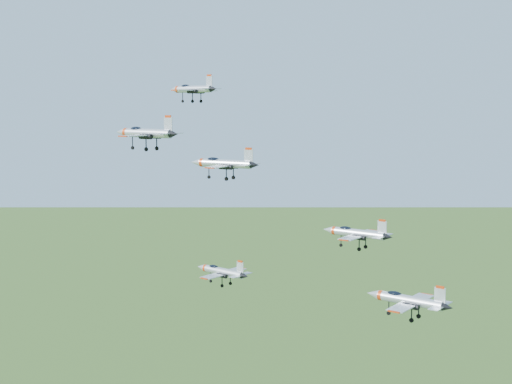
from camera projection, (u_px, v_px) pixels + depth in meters
The scene contains 6 objects.
jet_lead at pixel (192, 89), 149.53m from camera, with size 13.77×11.38×3.68m.
jet_left_high at pixel (223, 163), 127.01m from camera, with size 14.03×11.75×3.76m.
jet_right_high at pixel (145, 133), 110.08m from camera, with size 13.06×10.75×3.49m.
jet_left_low at pixel (356, 233), 123.53m from camera, with size 13.50×11.11×3.61m.
jet_right_low at pixel (221, 271), 111.51m from camera, with size 10.71×8.83×2.87m.
jet_trail at pixel (407, 300), 106.00m from camera, with size 13.84×11.35×3.71m.
Camera 1 is at (78.20, -98.09, 147.53)m, focal length 50.00 mm.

